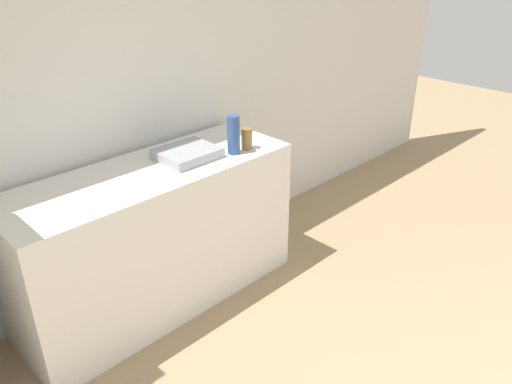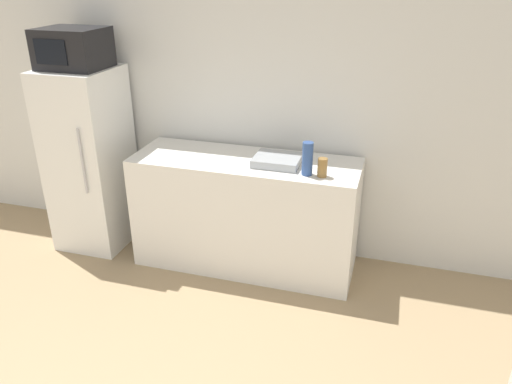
{
  "view_description": "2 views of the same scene",
  "coord_description": "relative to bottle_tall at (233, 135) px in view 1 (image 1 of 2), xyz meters",
  "views": [
    {
      "loc": [
        -1.19,
        0.71,
        2.12
      ],
      "look_at": [
        0.45,
        2.37,
        0.95
      ],
      "focal_mm": 35.0,
      "sensor_mm": 36.0,
      "label": 1
    },
    {
      "loc": [
        1.34,
        -0.41,
        2.33
      ],
      "look_at": [
        0.51,
        2.41,
        0.96
      ],
      "focal_mm": 35.0,
      "sensor_mm": 36.0,
      "label": 2
    }
  ],
  "objects": [
    {
      "name": "sink_basin",
      "position": [
        -0.26,
        0.14,
        -0.09
      ],
      "size": [
        0.35,
        0.3,
        0.06
      ],
      "primitive_type": "cube",
      "color": "#9EA3A8",
      "rests_on": "counter"
    },
    {
      "name": "counter",
      "position": [
        -0.52,
        0.16,
        -0.59
      ],
      "size": [
        1.78,
        0.62,
        0.93
      ],
      "primitive_type": "cube",
      "color": "silver",
      "rests_on": "ground_plane"
    },
    {
      "name": "wall_back",
      "position": [
        -0.75,
        0.54,
        0.25
      ],
      "size": [
        8.0,
        0.06,
        2.6
      ],
      "primitive_type": "cube",
      "color": "silver",
      "rests_on": "ground_plane"
    },
    {
      "name": "bottle_short",
      "position": [
        0.11,
        -0.0,
        -0.05
      ],
      "size": [
        0.07,
        0.07,
        0.14
      ],
      "primitive_type": "cylinder",
      "color": "olive",
      "rests_on": "counter"
    },
    {
      "name": "bottle_tall",
      "position": [
        0.0,
        0.0,
        0.0
      ],
      "size": [
        0.08,
        0.08,
        0.24
      ],
      "primitive_type": "cylinder",
      "color": "#2D4C8C",
      "rests_on": "counter"
    }
  ]
}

